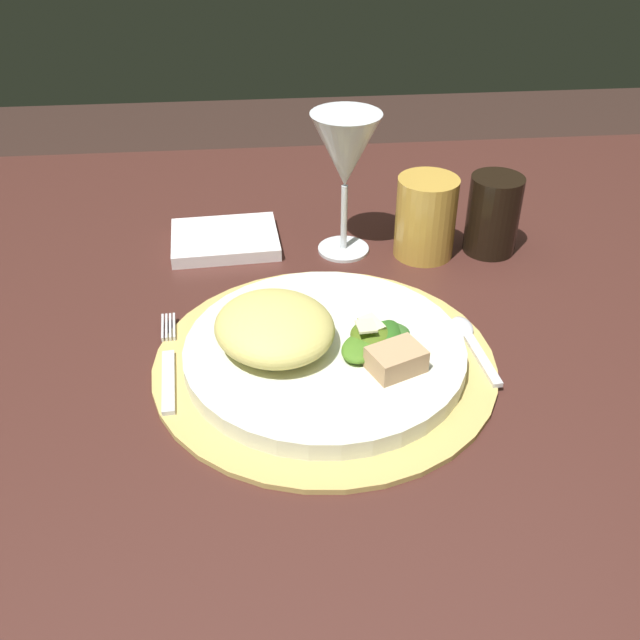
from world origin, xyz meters
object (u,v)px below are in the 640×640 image
at_px(dinner_plate, 325,352).
at_px(dark_tumbler, 493,215).
at_px(napkin, 225,239).
at_px(wine_glass, 345,154).
at_px(amber_tumbler, 426,217).
at_px(spoon, 468,337).
at_px(fork, 168,365).
at_px(dining_table, 362,409).

height_order(dinner_plate, dark_tumbler, dark_tumbler).
bearing_deg(dinner_plate, napkin, 111.74).
distance_m(wine_glass, amber_tumbler, 0.13).
distance_m(dinner_plate, dark_tumbler, 0.32).
bearing_deg(spoon, fork, -176.59).
height_order(fork, spoon, spoon).
relative_size(dining_table, napkin, 9.16).
relative_size(napkin, wine_glass, 0.76).
distance_m(dining_table, dinner_plate, 0.13).
height_order(spoon, wine_glass, wine_glass).
relative_size(spoon, napkin, 0.91).
height_order(fork, amber_tumbler, amber_tumbler).
xyz_separation_m(fork, dark_tumbler, (0.39, 0.21, 0.04)).
bearing_deg(wine_glass, dinner_plate, -101.26).
bearing_deg(dining_table, spoon, -9.75).
bearing_deg(dark_tumbler, spoon, -111.88).
bearing_deg(fork, dining_table, 10.27).
relative_size(spoon, amber_tumbler, 1.21).
xyz_separation_m(dinner_plate, amber_tumbler, (0.15, 0.21, 0.03)).
distance_m(dining_table, napkin, 0.29).
xyz_separation_m(spoon, amber_tumbler, (-0.01, 0.19, 0.04)).
height_order(dining_table, spoon, spoon).
bearing_deg(amber_tumbler, spoon, -87.75).
bearing_deg(spoon, dining_table, 170.25).
height_order(wine_glass, amber_tumbler, wine_glass).
xyz_separation_m(napkin, dark_tumbler, (0.33, -0.04, 0.04)).
bearing_deg(dark_tumbler, wine_glass, 175.29).
relative_size(wine_glass, amber_tumbler, 1.76).
xyz_separation_m(wine_glass, dark_tumbler, (0.18, -0.02, -0.08)).
height_order(napkin, amber_tumbler, amber_tumbler).
bearing_deg(dining_table, napkin, 124.41).
relative_size(spoon, dark_tumbler, 1.23).
bearing_deg(amber_tumbler, wine_glass, 170.59).
height_order(fork, dark_tumbler, dark_tumbler).
bearing_deg(wine_glass, napkin, 169.13).
bearing_deg(fork, dinner_plate, -1.13).
height_order(dinner_plate, amber_tumbler, amber_tumbler).
xyz_separation_m(fork, amber_tumbler, (0.30, 0.21, 0.04)).
height_order(wine_glass, dark_tumbler, wine_glass).
bearing_deg(amber_tumbler, dinner_plate, -124.29).
bearing_deg(napkin, spoon, -42.79).
bearing_deg(dinner_plate, dining_table, 40.32).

